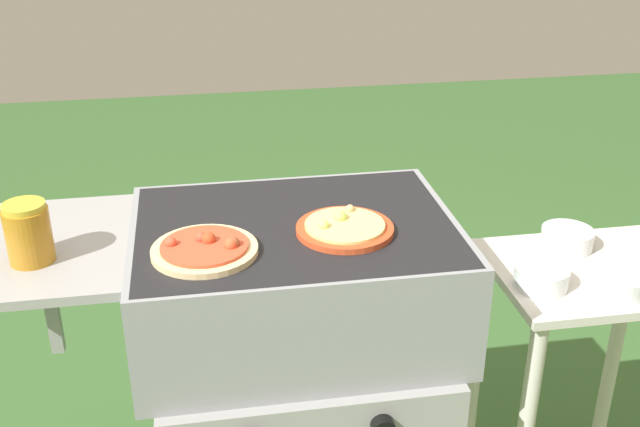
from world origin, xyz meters
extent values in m
cube|color=gray|center=(0.00, 0.00, 0.78)|extent=(0.64, 0.48, 0.24)
cube|color=black|center=(0.00, 0.00, 0.90)|extent=(0.61, 0.46, 0.01)
cube|color=#9A9A9A|center=(-0.48, 0.00, 0.89)|extent=(0.32, 0.41, 0.02)
cube|color=#9A9A9A|center=(-0.48, 0.00, 0.78)|extent=(0.02, 0.02, 0.24)
cube|color=#9A9A9A|center=(0.00, -0.25, 0.61)|extent=(0.58, 0.02, 0.10)
cylinder|color=#9A9A9A|center=(-0.27, 0.19, 0.33)|extent=(0.04, 0.04, 0.66)
cylinder|color=#9A9A9A|center=(0.27, 0.19, 0.33)|extent=(0.04, 0.04, 0.66)
cylinder|color=#C64723|center=(0.09, -0.05, 0.91)|extent=(0.19, 0.19, 0.01)
cylinder|color=#EDD17A|center=(0.09, -0.05, 0.92)|extent=(0.15, 0.15, 0.01)
sphere|color=#D3EA6C|center=(0.05, -0.06, 0.92)|extent=(0.02, 0.02, 0.02)
sphere|color=#E2A872|center=(0.11, 0.01, 0.92)|extent=(0.02, 0.02, 0.02)
sphere|color=#CDEF63|center=(0.09, -0.03, 0.92)|extent=(0.03, 0.03, 0.03)
cylinder|color=beige|center=(-0.18, -0.09, 0.91)|extent=(0.20, 0.20, 0.01)
cylinder|color=#D14C2D|center=(-0.18, -0.09, 0.92)|extent=(0.16, 0.16, 0.01)
sphere|color=#AC4E2D|center=(-0.13, -0.10, 0.92)|extent=(0.02, 0.02, 0.02)
sphere|color=#C04A33|center=(-0.18, -0.07, 0.92)|extent=(0.02, 0.02, 0.02)
sphere|color=#E84E31|center=(-0.24, -0.08, 0.92)|extent=(0.02, 0.02, 0.02)
sphere|color=#E65430|center=(-0.13, -0.11, 0.92)|extent=(0.02, 0.02, 0.02)
sphere|color=#C64523|center=(-0.17, -0.08, 0.92)|extent=(0.03, 0.03, 0.03)
cylinder|color=#B77A1E|center=(-0.48, -0.06, 0.95)|extent=(0.08, 0.08, 0.10)
cylinder|color=gold|center=(-0.48, -0.06, 1.01)|extent=(0.07, 0.07, 0.01)
cube|color=beige|center=(0.66, 0.00, 0.73)|extent=(0.44, 0.36, 0.02)
cylinder|color=beige|center=(0.47, 0.15, 0.36)|extent=(0.04, 0.04, 0.72)
cylinder|color=beige|center=(0.85, 0.15, 0.36)|extent=(0.04, 0.04, 0.72)
cylinder|color=silver|center=(0.51, -0.05, 0.76)|extent=(0.11, 0.11, 0.04)
cylinder|color=#996B47|center=(0.51, -0.05, 0.75)|extent=(0.09, 0.09, 0.02)
cylinder|color=silver|center=(0.64, 0.10, 0.76)|extent=(0.12, 0.12, 0.04)
cylinder|color=beige|center=(0.64, 0.10, 0.75)|extent=(0.10, 0.10, 0.02)
cylinder|color=silver|center=(0.66, -0.10, 0.76)|extent=(0.11, 0.11, 0.04)
cylinder|color=maroon|center=(0.66, -0.10, 0.75)|extent=(0.09, 0.09, 0.02)
camera|label=1|loc=(-0.18, -1.34, 1.56)|focal=43.02mm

